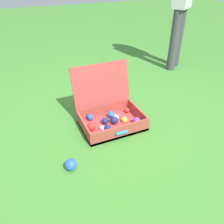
# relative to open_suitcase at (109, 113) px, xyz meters

# --- Properties ---
(ground_plane) EXTENTS (16.00, 16.00, 0.00)m
(ground_plane) POSITION_rel_open_suitcase_xyz_m (-0.01, -0.05, -0.11)
(ground_plane) COLOR #3D7A2D
(open_suitcase) EXTENTS (0.57, 0.53, 0.52)m
(open_suitcase) POSITION_rel_open_suitcase_xyz_m (0.00, 0.00, 0.00)
(open_suitcase) COLOR #B23838
(open_suitcase) RESTS_ON ground
(stray_ball_on_grass) EXTENTS (0.09, 0.09, 0.09)m
(stray_ball_on_grass) POSITION_rel_open_suitcase_xyz_m (-0.50, -0.44, -0.07)
(stray_ball_on_grass) COLOR blue
(stray_ball_on_grass) RESTS_ON ground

